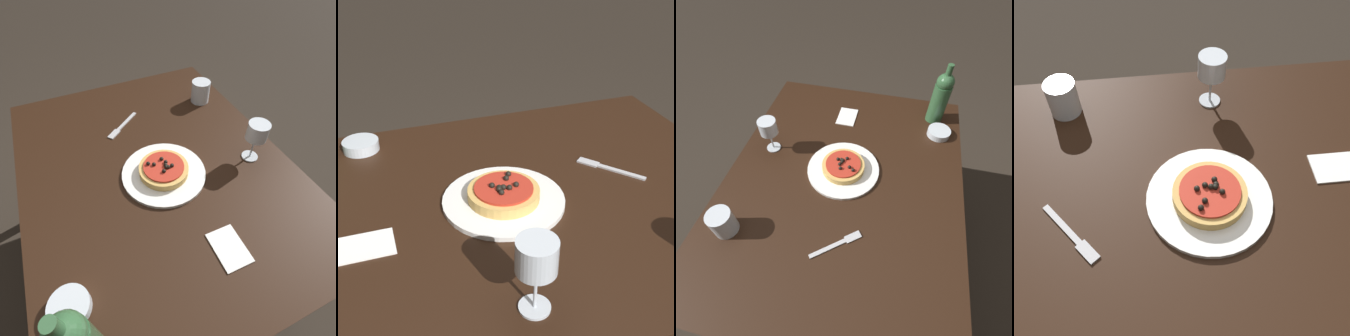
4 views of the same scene
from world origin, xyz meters
TOP-DOWN VIEW (x-y plane):
  - dining_table at (0.00, 0.00)m, footprint 1.22×0.95m
  - dinner_plate at (0.05, 0.01)m, footprint 0.30×0.30m
  - pizza at (0.05, 0.01)m, footprint 0.17×0.17m
  - wine_glass at (0.11, 0.34)m, footprint 0.08×0.08m
  - side_bowl at (0.36, -0.37)m, footprint 0.10×0.10m
  - fork at (-0.26, -0.05)m, footprint 0.13×0.16m
  - paper_napkin at (0.38, 0.07)m, footprint 0.13×0.09m

SIDE VIEW (x-z plane):
  - dining_table at x=0.00m, z-range 0.27..0.97m
  - paper_napkin at x=0.38m, z-range 0.70..0.71m
  - fork at x=-0.26m, z-range 0.70..0.71m
  - dinner_plate at x=0.05m, z-range 0.70..0.72m
  - side_bowl at x=0.36m, z-range 0.70..0.73m
  - pizza at x=0.05m, z-range 0.71..0.75m
  - wine_glass at x=0.11m, z-range 0.74..0.90m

